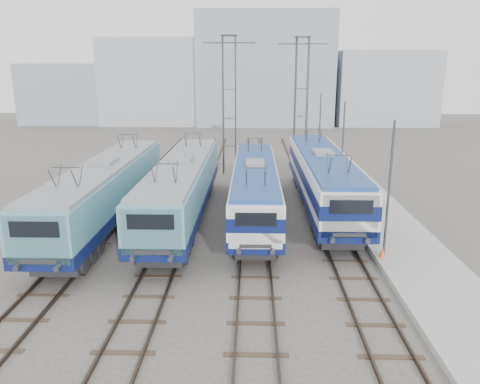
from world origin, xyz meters
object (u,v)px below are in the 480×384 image
locomotive_far_left (105,189)px  catenary_tower_east (301,98)px  locomotive_far_right (323,176)px  mast_mid (342,151)px  catenary_tower_west (229,99)px  mast_front (389,194)px  safety_cone (382,252)px  locomotive_center_left (182,185)px  locomotive_center_right (255,185)px  mast_rear (320,130)px

locomotive_far_left → catenary_tower_east: bearing=51.9°
locomotive_far_right → mast_mid: 3.95m
locomotive_far_left → catenary_tower_west: 16.91m
locomotive_far_left → mast_front: (15.35, -5.10, 1.17)m
safety_cone → locomotive_far_left: bearing=161.1°
locomotive_far_right → catenary_tower_east: catenary_tower_east is taller
catenary_tower_west → catenary_tower_east: bearing=17.1°
locomotive_center_left → catenary_tower_west: (2.25, 13.83, 4.32)m
catenary_tower_west → mast_front: catenary_tower_west is taller
catenary_tower_west → safety_cone: 22.67m
locomotive_center_right → mast_mid: 8.41m
catenary_tower_west → mast_rear: bearing=24.9°
locomotive_center_left → catenary_tower_east: bearing=61.1°
locomotive_far_right → mast_rear: bearing=83.1°
locomotive_center_right → mast_front: size_ratio=2.46×
safety_cone → locomotive_center_right: bearing=132.8°
locomotive_far_left → mast_mid: size_ratio=2.68×
locomotive_center_left → catenary_tower_east: (8.75, 15.83, 4.32)m
mast_rear → safety_cone: 24.30m
locomotive_center_left → locomotive_far_right: locomotive_far_right is taller
locomotive_far_left → catenary_tower_west: catenary_tower_west is taller
locomotive_center_right → locomotive_far_right: bearing=24.5°
locomotive_far_left → catenary_tower_west: size_ratio=1.57×
locomotive_center_right → catenary_tower_west: bearing=99.6°
locomotive_far_right → safety_cone: bearing=-78.8°
mast_front → safety_cone: 2.94m
locomotive_center_right → mast_front: 9.28m
locomotive_far_left → locomotive_far_right: bearing=14.9°
locomotive_far_left → locomotive_far_right: size_ratio=1.00×
mast_front → safety_cone: mast_front is taller
mast_rear → safety_cone: (-0.10, -24.12, -2.93)m
locomotive_center_right → catenary_tower_east: catenary_tower_east is taller
locomotive_center_left → mast_rear: 20.90m
mast_front → mast_rear: 24.00m
locomotive_center_left → locomotive_far_left: bearing=-166.6°
locomotive_center_left → mast_front: bearing=-29.6°
locomotive_far_left → locomotive_far_right: 13.97m
locomotive_far_left → mast_front: bearing=-18.4°
locomotive_far_right → catenary_tower_west: catenary_tower_west is taller
mast_rear → locomotive_far_right: bearing=-96.9°
locomotive_far_right → catenary_tower_west: size_ratio=1.56×
mast_front → safety_cone: bearing=-129.6°
safety_cone → locomotive_far_right: bearing=101.2°
locomotive_far_left → catenary_tower_west: (6.75, 14.90, 4.31)m
locomotive_center_left → catenary_tower_east: 18.59m
locomotive_far_left → mast_rear: 24.37m
mast_rear → safety_cone: mast_rear is taller
mast_front → safety_cone: (-0.10, -0.12, -2.93)m
locomotive_center_left → catenary_tower_west: size_ratio=1.56×
locomotive_center_left → safety_cone: bearing=-30.3°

